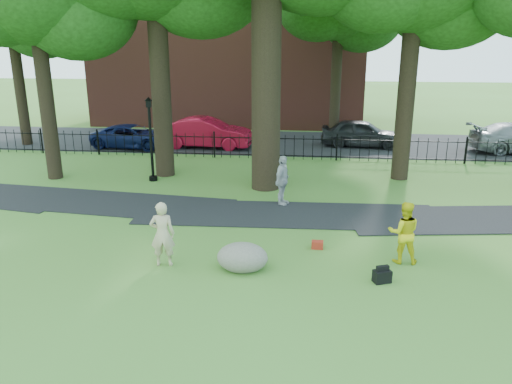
# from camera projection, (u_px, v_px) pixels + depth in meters

# --- Properties ---
(ground) EXTENTS (120.00, 120.00, 0.00)m
(ground) POSITION_uv_depth(u_px,v_px,m) (242.00, 263.00, 13.13)
(ground) COLOR #486D26
(ground) RESTS_ON ground
(footpath) EXTENTS (36.07, 3.85, 0.03)m
(footpath) POSITION_uv_depth(u_px,v_px,m) (287.00, 215.00, 16.73)
(footpath) COLOR black
(footpath) RESTS_ON ground
(street) EXTENTS (80.00, 7.00, 0.02)m
(street) POSITION_uv_depth(u_px,v_px,m) (280.00, 143.00, 28.33)
(street) COLOR black
(street) RESTS_ON ground
(iron_fence) EXTENTS (44.00, 0.04, 1.20)m
(iron_fence) POSITION_uv_depth(u_px,v_px,m) (275.00, 147.00, 24.35)
(iron_fence) COLOR black
(iron_fence) RESTS_ON ground
(brick_building) EXTENTS (18.00, 8.00, 12.00)m
(brick_building) POSITION_uv_depth(u_px,v_px,m) (231.00, 34.00, 34.58)
(brick_building) COLOR brown
(brick_building) RESTS_ON ground
(woman) EXTENTS (0.69, 0.51, 1.73)m
(woman) POSITION_uv_depth(u_px,v_px,m) (162.00, 234.00, 12.77)
(woman) COLOR tan
(woman) RESTS_ON ground
(man) EXTENTS (0.83, 0.66, 1.67)m
(man) POSITION_uv_depth(u_px,v_px,m) (404.00, 232.00, 12.97)
(man) COLOR #D4C411
(man) RESTS_ON ground
(pedestrian) EXTENTS (0.74, 1.13, 1.78)m
(pedestrian) POSITION_uv_depth(u_px,v_px,m) (282.00, 181.00, 17.50)
(pedestrian) COLOR #A4A5A9
(pedestrian) RESTS_ON ground
(boulder) EXTENTS (1.58, 1.41, 0.76)m
(boulder) POSITION_uv_depth(u_px,v_px,m) (242.00, 255.00, 12.69)
(boulder) COLOR #6C6A5A
(boulder) RESTS_ON ground
(lamppost) EXTENTS (0.34, 0.34, 3.45)m
(lamppost) POSITION_uv_depth(u_px,v_px,m) (151.00, 141.00, 20.28)
(lamppost) COLOR black
(lamppost) RESTS_ON ground
(backpack) EXTENTS (0.48, 0.39, 0.31)m
(backpack) POSITION_uv_depth(u_px,v_px,m) (382.00, 276.00, 12.07)
(backpack) COLOR black
(backpack) RESTS_ON ground
(red_bag) EXTENTS (0.33, 0.22, 0.22)m
(red_bag) POSITION_uv_depth(u_px,v_px,m) (317.00, 245.00, 14.02)
(red_bag) COLOR maroon
(red_bag) RESTS_ON ground
(red_sedan) EXTENTS (4.98, 1.95, 1.61)m
(red_sedan) POSITION_uv_depth(u_px,v_px,m) (206.00, 133.00, 26.85)
(red_sedan) COLOR #A30C25
(red_sedan) RESTS_ON ground
(navy_van) EXTENTS (4.59, 2.45, 1.23)m
(navy_van) POSITION_uv_depth(u_px,v_px,m) (133.00, 136.00, 26.89)
(navy_van) COLOR #0C153F
(navy_van) RESTS_ON ground
(grey_car) EXTENTS (4.51, 2.15, 1.49)m
(grey_car) POSITION_uv_depth(u_px,v_px,m) (362.00, 133.00, 27.11)
(grey_car) COLOR #232326
(grey_car) RESTS_ON ground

